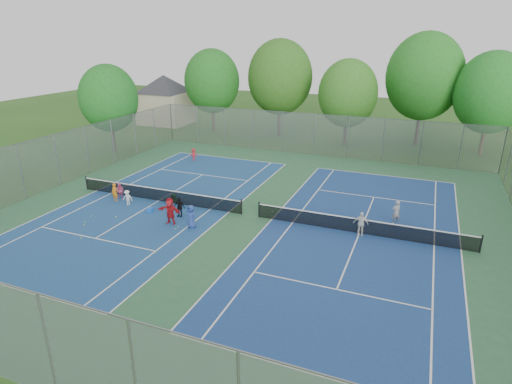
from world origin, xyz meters
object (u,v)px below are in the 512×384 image
(instructor, at_px, (396,212))
(ball_crate, at_px, (150,210))
(ball_hopper, at_px, (174,198))
(net_left, at_px, (158,195))
(net_right, at_px, (360,226))

(instructor, bearing_deg, ball_crate, -19.30)
(ball_hopper, bearing_deg, ball_crate, -103.80)
(net_left, bearing_deg, ball_hopper, 10.12)
(net_right, bearing_deg, ball_crate, -171.90)
(net_left, distance_m, instructor, 15.97)
(ball_hopper, bearing_deg, net_right, -0.90)
(net_left, relative_size, instructor, 8.31)
(net_right, distance_m, ball_hopper, 12.87)
(net_left, height_order, ball_crate, net_left)
(ball_crate, height_order, instructor, instructor)
(ball_hopper, bearing_deg, instructor, 7.75)
(ball_hopper, relative_size, instructor, 0.36)
(net_right, bearing_deg, instructor, 50.50)
(ball_crate, bearing_deg, net_left, 107.86)
(net_right, distance_m, instructor, 2.87)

